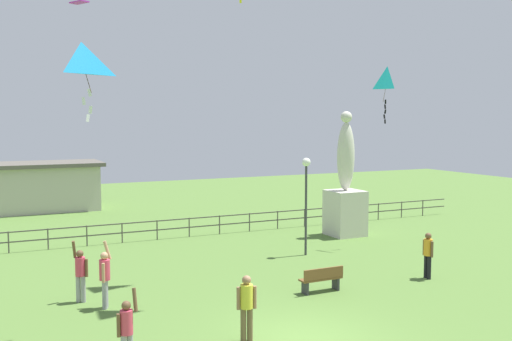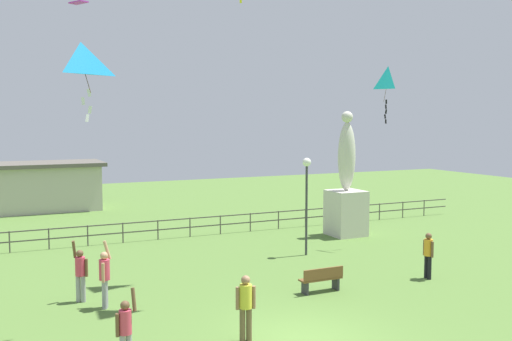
% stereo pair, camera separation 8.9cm
% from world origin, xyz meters
% --- Properties ---
extents(ground_plane, '(80.00, 80.00, 0.00)m').
position_xyz_m(ground_plane, '(0.00, 0.00, 0.00)').
color(ground_plane, '#517533').
extents(statue_monument, '(1.64, 1.64, 6.15)m').
position_xyz_m(statue_monument, '(8.79, 11.09, 1.99)').
color(statue_monument, beige).
rests_on(statue_monument, ground_plane).
extents(lamppost, '(0.36, 0.36, 4.15)m').
position_xyz_m(lamppost, '(4.86, 8.22, 3.04)').
color(lamppost, '#38383D').
rests_on(lamppost, ground_plane).
extents(park_bench, '(1.50, 0.42, 0.85)m').
position_xyz_m(park_bench, '(2.63, 3.35, 0.46)').
color(park_bench, brown).
rests_on(park_bench, ground_plane).
extents(person_0, '(0.50, 0.29, 1.87)m').
position_xyz_m(person_0, '(-4.58, 0.23, 0.94)').
color(person_0, '#99999E').
rests_on(person_0, ground_plane).
extents(person_1, '(0.31, 0.51, 1.68)m').
position_xyz_m(person_1, '(6.98, 3.14, 0.96)').
color(person_1, black).
rests_on(person_1, ground_plane).
extents(person_2, '(0.52, 0.32, 1.74)m').
position_xyz_m(person_2, '(-1.41, 0.52, 1.00)').
color(person_2, brown).
rests_on(person_2, ground_plane).
extents(person_3, '(0.42, 0.52, 2.05)m').
position_xyz_m(person_3, '(-4.20, 4.77, 1.03)').
color(person_3, '#99999E').
rests_on(person_3, ground_plane).
extents(person_4, '(0.46, 0.42, 1.96)m').
position_xyz_m(person_4, '(-4.78, 5.73, 0.98)').
color(person_4, '#99999E').
rests_on(person_4, ground_plane).
extents(kite_1, '(1.22, 0.89, 2.05)m').
position_xyz_m(kite_1, '(-5.00, 2.99, 7.23)').
color(kite_1, '#198CD1').
extents(kite_4, '(0.79, 0.87, 2.53)m').
position_xyz_m(kite_4, '(9.15, 8.44, 7.46)').
color(kite_4, '#19B2B2').
extents(waterfront_railing, '(36.04, 0.06, 0.95)m').
position_xyz_m(waterfront_railing, '(-0.24, 14.00, 0.63)').
color(waterfront_railing, '#4C4742').
rests_on(waterfront_railing, ground_plane).
extents(pavilion_building, '(10.11, 4.19, 3.05)m').
position_xyz_m(pavilion_building, '(-5.47, 26.00, 1.55)').
color(pavilion_building, '#B7B2A3').
rests_on(pavilion_building, ground_plane).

